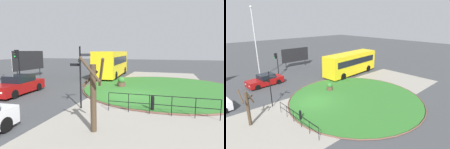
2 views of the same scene
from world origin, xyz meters
TOP-DOWN VIEW (x-y plane):
  - ground at (0.00, 0.00)m, footprint 120.00×120.00m
  - sidewalk_paving at (0.00, -1.67)m, footprint 32.00×8.66m
  - grass_island at (3.60, -2.14)m, footprint 13.52×13.52m
  - grass_kerb_ring at (3.60, -2.14)m, footprint 13.83×13.83m
  - signpost_directional at (-3.60, 2.01)m, footprint 1.10×1.02m
  - bollard_foreground at (-2.85, -1.93)m, footprint 0.20×0.20m
  - railing_grass_edge at (-3.40, -2.37)m, footprint 0.22×5.52m
  - bus_yellow at (9.82, 4.48)m, footprint 9.60×3.18m
  - car_far_lane at (-1.79, 8.29)m, footprint 4.48×2.11m
  - traffic_light_near at (1.09, 11.13)m, footprint 0.48×0.32m
  - billboard_right at (5.83, 14.08)m, footprint 5.05×0.28m
  - planter_near_signpost at (3.10, 1.42)m, footprint 0.72×0.72m
  - street_tree_bare at (-6.18, 0.09)m, footprint 1.00×1.05m

SIDE VIEW (x-z plane):
  - ground at x=0.00m, z-range 0.00..0.00m
  - sidewalk_paving at x=0.00m, z-range 0.00..0.02m
  - grass_island at x=3.60m, z-range 0.00..0.10m
  - grass_kerb_ring at x=3.60m, z-range 0.00..0.11m
  - planter_near_signpost at x=3.10m, z-range -0.04..0.93m
  - bollard_foreground at x=-2.85m, z-range 0.01..0.92m
  - car_far_lane at x=-1.79m, z-range -0.06..1.38m
  - railing_grass_edge at x=-3.40m, z-range 0.15..1.19m
  - street_tree_bare at x=-6.18m, z-range 0.04..3.12m
  - bus_yellow at x=9.82m, z-range 0.12..3.35m
  - signpost_directional at x=-3.60m, z-range 0.26..3.80m
  - billboard_right at x=5.83m, z-range 0.43..3.73m
  - traffic_light_near at x=1.09m, z-range 0.80..4.19m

